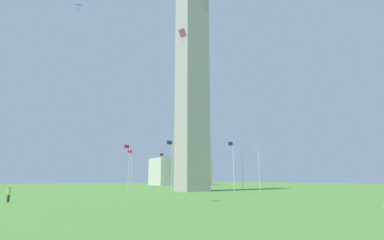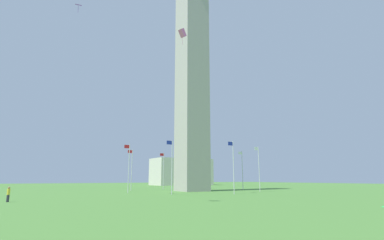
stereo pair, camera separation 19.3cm
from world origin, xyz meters
The scene contains 14 objects.
ground_plane centered at (0.00, 0.00, 0.00)m, with size 260.00×260.00×0.00m, color #477A33.
obelisk_monument centered at (0.00, 0.00, 26.03)m, with size 5.73×5.73×52.07m.
flagpole_n centered at (13.93, 0.00, 4.90)m, with size 1.12×0.14×9.01m.
flagpole_ne centered at (9.87, 9.81, 4.90)m, with size 1.12×0.14×9.01m.
flagpole_e centered at (0.05, 13.88, 4.90)m, with size 1.12×0.14×9.01m.
flagpole_se centered at (-9.76, 9.81, 4.90)m, with size 1.12×0.14×9.01m.
flagpole_s centered at (-13.82, 0.00, 4.90)m, with size 1.12×0.14×9.01m.
flagpole_sw centered at (-9.76, -9.81, 4.90)m, with size 1.12×0.14×9.01m.
flagpole_w centered at (0.05, -13.88, 4.90)m, with size 1.12×0.14×9.01m.
flagpole_nw centered at (9.87, -9.81, 4.90)m, with size 1.12×0.14×9.01m.
person_yellow_shirt centered at (32.70, 14.01, 0.84)m, with size 0.32×0.32×1.69m.
kite_pink_box centered at (9.24, 12.05, 27.88)m, with size 1.60×1.18×3.05m.
kite_purple_diamond centered at (26.09, 7.56, 30.23)m, with size 1.07×1.01×1.57m.
distant_building centered at (-26.50, -52.36, 5.24)m, with size 23.66×11.79×10.48m.
Camera 2 is at (32.53, 54.06, 2.60)m, focal length 27.53 mm.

